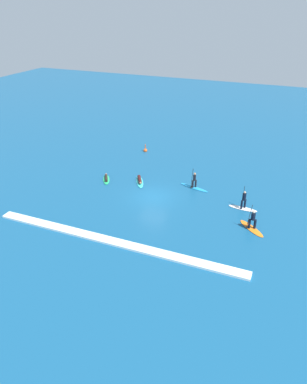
% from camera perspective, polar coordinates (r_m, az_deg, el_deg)
% --- Properties ---
extents(ground_plane, '(120.00, 120.00, 0.00)m').
position_cam_1_polar(ground_plane, '(35.95, -0.00, -0.71)').
color(ground_plane, navy).
rests_on(ground_plane, ground).
extents(surfer_on_teal_board, '(2.12, 3.01, 0.46)m').
position_cam_1_polar(surfer_on_teal_board, '(38.80, -2.17, 1.79)').
color(surfer_on_teal_board, '#33C6CC').
rests_on(surfer_on_teal_board, ground_plane).
extents(surfer_on_white_board, '(2.69, 0.85, 2.15)m').
position_cam_1_polar(surfer_on_white_board, '(34.62, 13.81, -1.78)').
color(surfer_on_white_board, white).
rests_on(surfer_on_white_board, ground_plane).
extents(surfer_on_green_board, '(1.83, 2.49, 0.39)m').
position_cam_1_polar(surfer_on_green_board, '(39.60, -7.37, 2.08)').
color(surfer_on_green_board, '#23B266').
rests_on(surfer_on_green_board, ground_plane).
extents(surfer_on_blue_board, '(3.32, 1.47, 2.18)m').
position_cam_1_polar(surfer_on_blue_board, '(37.66, 6.35, 1.24)').
color(surfer_on_blue_board, '#1E8CD1').
rests_on(surfer_on_blue_board, ground_plane).
extents(surfer_on_orange_board, '(2.61, 2.49, 2.29)m').
position_cam_1_polar(surfer_on_orange_board, '(31.83, 15.10, -4.77)').
color(surfer_on_orange_board, orange).
rests_on(surfer_on_orange_board, ground_plane).
extents(marker_buoy, '(0.48, 0.48, 1.05)m').
position_cam_1_polar(marker_buoy, '(46.97, -1.28, 6.51)').
color(marker_buoy, '#E55119').
rests_on(marker_buoy, ground_plane).
extents(wave_crest, '(21.68, 0.90, 0.18)m').
position_cam_1_polar(wave_crest, '(29.50, -6.32, -7.69)').
color(wave_crest, white).
rests_on(wave_crest, ground_plane).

